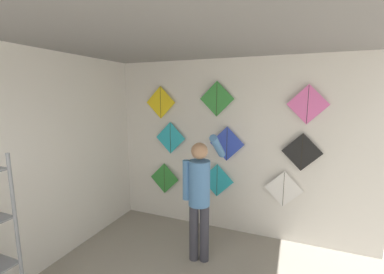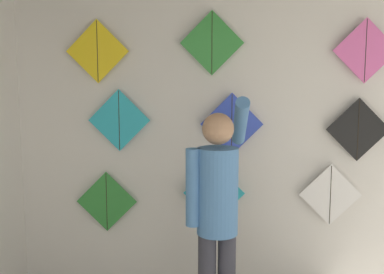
# 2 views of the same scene
# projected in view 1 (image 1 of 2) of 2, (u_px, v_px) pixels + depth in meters

# --- Properties ---
(back_panel) EXTENTS (4.54, 0.06, 2.80)m
(back_panel) POSITION_uv_depth(u_px,v_px,m) (225.00, 147.00, 4.17)
(back_panel) COLOR silver
(back_panel) RESTS_ON ground
(left_panel) EXTENTS (0.06, 4.88, 2.80)m
(left_panel) POSITION_uv_depth(u_px,v_px,m) (20.00, 168.00, 2.98)
(left_panel) COLOR silver
(left_panel) RESTS_ON ground
(ceiling_slab) EXTENTS (4.54, 4.88, 0.04)m
(ceiling_slab) POSITION_uv_depth(u_px,v_px,m) (161.00, 21.00, 2.04)
(ceiling_slab) COLOR gray
(shopkeeper) EXTENTS (0.43, 0.65, 1.75)m
(shopkeeper) POSITION_uv_depth(u_px,v_px,m) (200.00, 191.00, 3.39)
(shopkeeper) COLOR #383842
(shopkeeper) RESTS_ON ground
(kite_0) EXTENTS (0.55, 0.01, 0.55)m
(kite_0) POSITION_uv_depth(u_px,v_px,m) (164.00, 178.00, 4.59)
(kite_0) COLOR #338C38
(kite_1) EXTENTS (0.55, 0.01, 0.55)m
(kite_1) POSITION_uv_depth(u_px,v_px,m) (217.00, 180.00, 4.21)
(kite_1) COLOR #28B2C6
(kite_2) EXTENTS (0.55, 0.01, 0.55)m
(kite_2) POSITION_uv_depth(u_px,v_px,m) (284.00, 189.00, 3.83)
(kite_2) COLOR white
(kite_3) EXTENTS (0.55, 0.01, 0.55)m
(kite_3) POSITION_uv_depth(u_px,v_px,m) (170.00, 138.00, 4.42)
(kite_3) COLOR #28B2C6
(kite_4) EXTENTS (0.55, 0.01, 0.55)m
(kite_4) POSITION_uv_depth(u_px,v_px,m) (227.00, 144.00, 4.05)
(kite_4) COLOR blue
(kite_5) EXTENTS (0.55, 0.01, 0.55)m
(kite_5) POSITION_uv_depth(u_px,v_px,m) (302.00, 152.00, 3.65)
(kite_5) COLOR black
(kite_6) EXTENTS (0.55, 0.01, 0.55)m
(kite_6) POSITION_uv_depth(u_px,v_px,m) (161.00, 102.00, 4.39)
(kite_6) COLOR yellow
(kite_7) EXTENTS (0.55, 0.01, 0.55)m
(kite_7) POSITION_uv_depth(u_px,v_px,m) (217.00, 99.00, 4.01)
(kite_7) COLOR #338C38
(kite_8) EXTENTS (0.55, 0.01, 0.55)m
(kite_8) POSITION_uv_depth(u_px,v_px,m) (308.00, 104.00, 3.53)
(kite_8) COLOR pink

